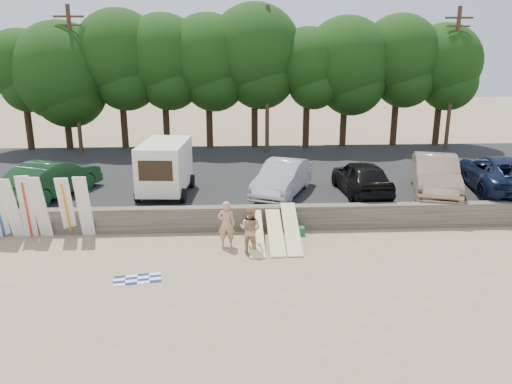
# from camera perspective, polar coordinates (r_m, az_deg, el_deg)

# --- Properties ---
(ground) EXTENTS (120.00, 120.00, 0.00)m
(ground) POSITION_cam_1_polar(r_m,az_deg,el_deg) (17.68, -1.32, -7.69)
(ground) COLOR tan
(ground) RESTS_ON ground
(seawall) EXTENTS (44.00, 0.50, 1.00)m
(seawall) POSITION_cam_1_polar(r_m,az_deg,el_deg) (20.29, -1.60, -3.00)
(seawall) COLOR #6B6356
(seawall) RESTS_ON ground
(parking_lot) EXTENTS (44.00, 14.50, 0.70)m
(parking_lot) POSITION_cam_1_polar(r_m,az_deg,el_deg) (27.52, -2.03, 1.79)
(parking_lot) COLOR #282828
(parking_lot) RESTS_ON ground
(treeline) EXTENTS (32.39, 6.46, 9.37)m
(treeline) POSITION_cam_1_polar(r_m,az_deg,el_deg) (33.70, -3.35, 14.84)
(treeline) COLOR #382616
(treeline) RESTS_ON parking_lot
(utility_poles) EXTENTS (25.80, 0.26, 9.00)m
(utility_poles) POSITION_cam_1_polar(r_m,az_deg,el_deg) (32.32, 1.31, 13.02)
(utility_poles) COLOR #473321
(utility_poles) RESTS_ON parking_lot
(box_trailer) EXTENTS (2.43, 3.95, 2.42)m
(box_trailer) POSITION_cam_1_polar(r_m,az_deg,el_deg) (22.89, -10.36, 3.00)
(box_trailer) COLOR white
(box_trailer) RESTS_ON parking_lot
(car_1) EXTENTS (3.48, 5.31, 1.65)m
(car_1) POSITION_cam_1_polar(r_m,az_deg,el_deg) (24.14, -22.25, 1.43)
(car_1) COLOR #14381B
(car_1) RESTS_ON parking_lot
(car_2) EXTENTS (3.36, 4.95, 1.54)m
(car_2) POSITION_cam_1_polar(r_m,az_deg,el_deg) (22.71, 3.06, 1.62)
(car_2) COLOR #B5B4BA
(car_2) RESTS_ON parking_lot
(car_3) EXTENTS (2.12, 4.71, 1.57)m
(car_3) POSITION_cam_1_polar(r_m,az_deg,el_deg) (23.26, 11.95, 1.67)
(car_3) COLOR black
(car_3) RESTS_ON parking_lot
(car_4) EXTENTS (3.28, 5.59, 1.74)m
(car_4) POSITION_cam_1_polar(r_m,az_deg,el_deg) (24.29, 19.81, 1.87)
(car_4) COLOR #977A60
(car_4) RESTS_ON parking_lot
(car_5) EXTENTS (3.88, 6.42, 1.67)m
(car_5) POSITION_cam_1_polar(r_m,az_deg,el_deg) (25.84, 26.10, 1.90)
(car_5) COLOR black
(car_5) RESTS_ON parking_lot
(surfboard_upright_1) EXTENTS (0.55, 0.81, 2.51)m
(surfboard_upright_1) POSITION_cam_1_polar(r_m,az_deg,el_deg) (21.19, -26.17, -1.70)
(surfboard_upright_1) COLOR white
(surfboard_upright_1) RESTS_ON ground
(surfboard_upright_2) EXTENTS (0.57, 0.59, 2.57)m
(surfboard_upright_2) POSITION_cam_1_polar(r_m,az_deg,el_deg) (21.08, -24.73, -1.54)
(surfboard_upright_2) COLOR white
(surfboard_upright_2) RESTS_ON ground
(surfboard_upright_3) EXTENTS (0.57, 0.71, 2.54)m
(surfboard_upright_3) POSITION_cam_1_polar(r_m,az_deg,el_deg) (20.81, -23.44, -1.63)
(surfboard_upright_3) COLOR white
(surfboard_upright_3) RESTS_ON ground
(surfboard_upright_4) EXTENTS (0.57, 0.86, 2.50)m
(surfboard_upright_4) POSITION_cam_1_polar(r_m,az_deg,el_deg) (20.56, -20.85, -1.61)
(surfboard_upright_4) COLOR white
(surfboard_upright_4) RESTS_ON ground
(surfboard_upright_5) EXTENTS (0.50, 0.68, 2.54)m
(surfboard_upright_5) POSITION_cam_1_polar(r_m,az_deg,el_deg) (20.29, -19.04, -1.61)
(surfboard_upright_5) COLOR white
(surfboard_upright_5) RESTS_ON ground
(surfboard_low_0) EXTENTS (0.56, 2.88, 0.96)m
(surfboard_low_0) POSITION_cam_1_polar(r_m,az_deg,el_deg) (18.83, -0.04, -4.59)
(surfboard_low_0) COLOR #F2E698
(surfboard_low_0) RESTS_ON ground
(surfboard_low_1) EXTENTS (0.56, 2.88, 0.99)m
(surfboard_low_1) POSITION_cam_1_polar(r_m,az_deg,el_deg) (18.91, 2.20, -4.46)
(surfboard_low_1) COLOR #F2E698
(surfboard_low_1) RESTS_ON ground
(surfboard_low_2) EXTENTS (0.56, 2.81, 1.18)m
(surfboard_low_2) POSITION_cam_1_polar(r_m,az_deg,el_deg) (18.92, 4.06, -4.18)
(surfboard_low_2) COLOR #F2E698
(surfboard_low_2) RESTS_ON ground
(beachgoer_a) EXTENTS (0.68, 0.48, 1.77)m
(beachgoer_a) POSITION_cam_1_polar(r_m,az_deg,el_deg) (18.49, -3.42, -3.67)
(beachgoer_a) COLOR tan
(beachgoer_a) RESTS_ON ground
(beachgoer_b) EXTENTS (1.06, 0.99, 1.74)m
(beachgoer_b) POSITION_cam_1_polar(r_m,az_deg,el_deg) (18.00, -0.64, -4.26)
(beachgoer_b) COLOR tan
(beachgoer_b) RESTS_ON ground
(cooler) EXTENTS (0.39, 0.31, 0.32)m
(cooler) POSITION_cam_1_polar(r_m,az_deg,el_deg) (19.91, 4.99, -4.46)
(cooler) COLOR #227C45
(cooler) RESTS_ON ground
(gear_bag) EXTENTS (0.31, 0.26, 0.22)m
(gear_bag) POSITION_cam_1_polar(r_m,az_deg,el_deg) (19.88, 1.89, -4.61)
(gear_bag) COLOR orange
(gear_bag) RESTS_ON ground
(beach_towel) EXTENTS (1.74, 1.74, 0.00)m
(beach_towel) POSITION_cam_1_polar(r_m,az_deg,el_deg) (16.66, -13.40, -9.67)
(beach_towel) COLOR white
(beach_towel) RESTS_ON ground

